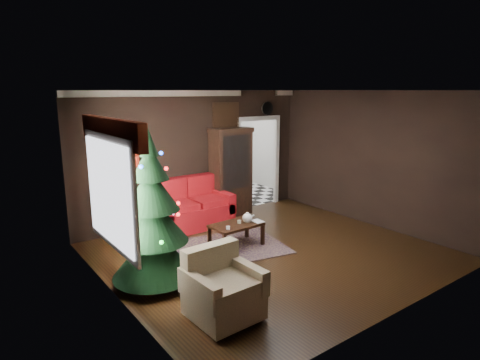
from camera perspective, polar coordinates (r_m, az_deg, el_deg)
floor at (r=7.35m, az=4.23°, el=-10.01°), size 5.50×5.50×0.00m
ceiling at (r=6.80m, az=4.61°, el=12.36°), size 5.50×5.50×0.00m
wall_back at (r=8.95m, az=-6.10°, el=3.33°), size 5.50×0.00×5.50m
wall_front at (r=5.36m, az=22.15°, el=-3.67°), size 5.50×0.00×5.50m
wall_left at (r=5.59m, az=-17.49°, el=-2.68°), size 0.00×5.50×5.50m
wall_right at (r=8.96m, az=17.88°, el=2.81°), size 0.00×5.50×5.50m
doorway at (r=9.96m, az=2.41°, el=2.27°), size 1.10×0.10×2.10m
left_window at (r=5.78m, az=-17.80°, el=-1.72°), size 0.05×1.60×1.40m
valance at (r=5.67m, az=-17.58°, el=6.46°), size 0.12×2.10×0.35m
kitchen_floor at (r=11.37m, az=-2.38°, el=-1.87°), size 3.00×3.00×0.00m
kitchen_window at (r=12.30m, az=-6.27°, el=7.19°), size 0.70×0.06×0.70m
rug at (r=7.52m, az=-1.97°, el=-9.41°), size 2.33×1.89×0.01m
loveseat at (r=8.57m, az=-6.74°, el=-3.26°), size 1.70×0.90×1.00m
curio_cabinet at (r=9.24m, az=-1.30°, el=0.85°), size 0.90×0.45×1.90m
floor_lamp at (r=7.94m, az=-14.52°, el=-2.37°), size 0.35×0.35×1.62m
christmas_tree at (r=5.99m, az=-12.17°, el=-4.88°), size 1.62×1.62×2.33m
armchair at (r=5.20m, az=-2.32°, el=-14.37°), size 0.86×0.86×0.85m
coffee_table at (r=7.53m, az=-0.53°, el=-7.64°), size 0.95×0.59×0.42m
teapot at (r=7.48m, az=1.02°, el=-5.30°), size 0.26×0.26×0.19m
cup_a at (r=7.47m, az=-0.12°, el=-5.86°), size 0.07×0.07×0.06m
cup_b at (r=7.16m, az=-1.69°, el=-6.68°), size 0.09×0.09×0.06m
book at (r=7.49m, az=1.97°, el=-5.13°), size 0.17×0.02×0.23m
wall_clock at (r=9.94m, az=3.80°, el=9.95°), size 0.32×0.32×0.06m
painting at (r=9.22m, az=-2.01°, el=8.97°), size 0.62×0.05×0.52m
kitchen_counter at (r=12.26m, az=-5.54°, el=1.29°), size 1.80×0.60×0.90m
kitchen_table at (r=10.88m, az=-2.82°, el=-0.50°), size 0.70×0.70×0.75m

